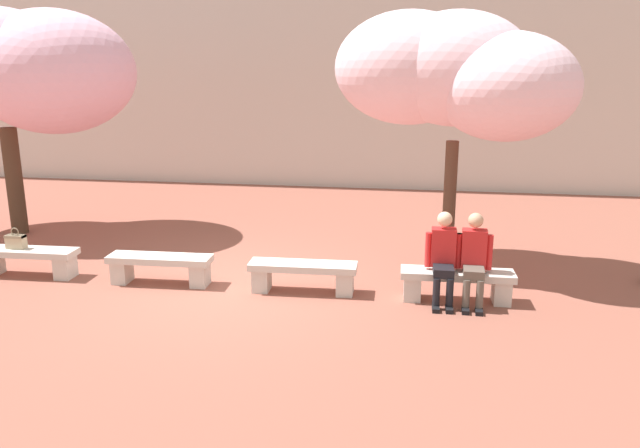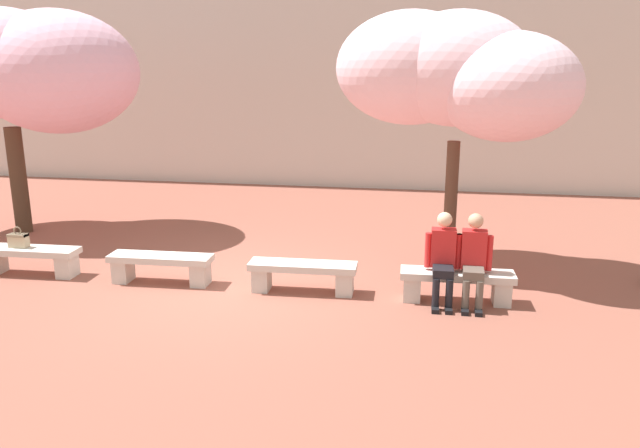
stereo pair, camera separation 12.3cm
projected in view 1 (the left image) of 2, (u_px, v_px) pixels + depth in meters
The scene contains 11 objects.
ground_plane at pixel (231, 288), 9.43m from camera, with size 100.00×100.00×0.00m, color #8E5142.
building_facade at pixel (329, 37), 18.05m from camera, with size 28.00×4.00×8.06m, color beige.
stone_bench_west_end at pixel (28, 258), 9.88m from camera, with size 1.60×0.47×0.45m.
stone_bench_near_west at pixel (160, 265), 9.53m from camera, with size 1.60×0.47×0.45m.
stone_bench_center at pixel (303, 273), 9.18m from camera, with size 1.60×0.47×0.45m.
stone_bench_near_east at pixel (457, 281), 8.83m from camera, with size 1.60×0.47×0.45m.
person_seated_left at pixel (443, 254), 8.71m from camera, with size 0.51×0.69×1.29m.
person_seated_right at pixel (474, 256), 8.65m from camera, with size 0.51×0.69×1.29m.
handbag at pixel (16, 240), 9.83m from camera, with size 0.30×0.15×0.34m.
cherry_tree_main at pixel (455, 75), 9.71m from camera, with size 3.76×2.64×4.12m.
cherry_tree_secondary at pixel (10, 68), 11.75m from camera, with size 4.79×2.96×4.31m.
Camera 1 is at (2.76, -8.55, 3.29)m, focal length 35.00 mm.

